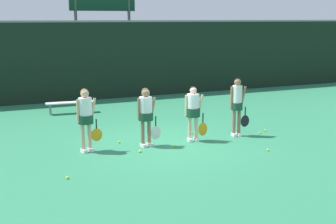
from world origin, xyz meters
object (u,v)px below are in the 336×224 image
at_px(bench_courtside, 70,104).
at_px(tennis_ball_3, 119,142).
at_px(tennis_ball_6, 265,130).
at_px(tennis_ball_5, 268,150).
at_px(scoreboard, 103,7).
at_px(tennis_ball_4, 175,146).
at_px(tennis_ball_7, 140,151).
at_px(player_3, 237,102).
at_px(player_1, 146,112).
at_px(tennis_ball_1, 239,130).
at_px(tennis_ball_8, 260,133).
at_px(tennis_ball_0, 192,133).
at_px(tennis_ball_2, 67,178).
at_px(player_0, 86,114).
at_px(player_2, 193,109).

xyz_separation_m(bench_courtside, tennis_ball_3, (0.35, -4.82, -0.34)).
height_order(tennis_ball_3, tennis_ball_6, tennis_ball_3).
relative_size(tennis_ball_5, tennis_ball_6, 0.99).
bearing_deg(scoreboard, tennis_ball_5, -83.89).
xyz_separation_m(tennis_ball_4, tennis_ball_5, (2.12, -1.38, -0.00)).
bearing_deg(tennis_ball_5, tennis_ball_7, 158.36).
bearing_deg(scoreboard, bench_courtside, -122.02).
height_order(tennis_ball_4, tennis_ball_6, same).
height_order(player_3, tennis_ball_3, player_3).
relative_size(player_1, tennis_ball_7, 23.83).
bearing_deg(tennis_ball_3, scoreboard, 76.11).
distance_m(tennis_ball_1, tennis_ball_8, 0.70).
height_order(scoreboard, player_1, scoreboard).
bearing_deg(tennis_ball_5, player_3, 86.19).
distance_m(tennis_ball_1, tennis_ball_4, 2.80).
height_order(tennis_ball_0, tennis_ball_8, tennis_ball_8).
bearing_deg(tennis_ball_2, tennis_ball_1, 21.13).
xyz_separation_m(player_3, tennis_ball_6, (1.15, 0.13, -1.00)).
bearing_deg(tennis_ball_0, tennis_ball_5, -68.24).
bearing_deg(tennis_ball_0, tennis_ball_4, -133.83).
xyz_separation_m(bench_courtside, player_3, (3.87, -5.45, 0.66)).
bearing_deg(scoreboard, tennis_ball_6, -75.25).
bearing_deg(tennis_ball_6, tennis_ball_8, -146.83).
height_order(player_0, tennis_ball_5, player_0).
bearing_deg(player_2, tennis_ball_1, 23.01).
relative_size(scoreboard, tennis_ball_3, 76.02).
relative_size(tennis_ball_7, tennis_ball_8, 1.04).
xyz_separation_m(tennis_ball_1, tennis_ball_2, (-5.95, -2.30, -0.00)).
height_order(player_0, tennis_ball_3, player_0).
xyz_separation_m(player_3, tennis_ball_1, (0.42, 0.49, -1.00)).
xyz_separation_m(player_3, tennis_ball_5, (-0.12, -1.77, -1.00)).
relative_size(player_0, tennis_ball_2, 26.30).
bearing_deg(tennis_ball_1, player_3, -130.58).
bearing_deg(tennis_ball_0, tennis_ball_3, -176.92).
xyz_separation_m(tennis_ball_2, tennis_ball_3, (2.00, 2.44, 0.00)).
xyz_separation_m(tennis_ball_4, tennis_ball_6, (3.38, 0.52, -0.00)).
xyz_separation_m(player_3, tennis_ball_7, (-3.32, -0.50, -1.00)).
height_order(player_0, player_1, player_0).
xyz_separation_m(player_1, tennis_ball_5, (2.81, -1.79, -0.95)).
bearing_deg(tennis_ball_4, tennis_ball_1, 18.36).
xyz_separation_m(tennis_ball_2, tennis_ball_5, (5.41, 0.03, -0.00)).
bearing_deg(tennis_ball_0, scoreboard, 91.30).
bearing_deg(player_0, tennis_ball_2, -126.95).
height_order(tennis_ball_6, tennis_ball_7, tennis_ball_7).
bearing_deg(bench_courtside, player_2, -61.01).
bearing_deg(tennis_ball_7, player_3, 8.65).
bearing_deg(tennis_ball_7, player_1, 53.71).
bearing_deg(player_1, player_0, 169.89).
bearing_deg(tennis_ball_5, tennis_ball_2, -179.64).
distance_m(player_3, tennis_ball_2, 5.90).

